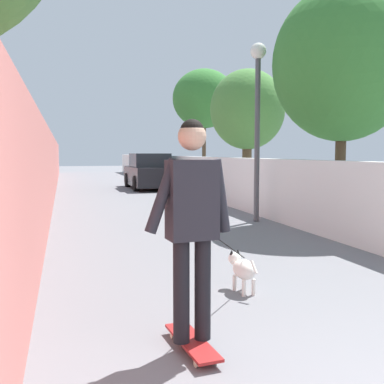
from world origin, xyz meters
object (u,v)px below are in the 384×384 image
object	(u,v)px
tree_right_distant	(247,110)
skateboard	(192,342)
car_near	(150,172)
person_skateboarder	(192,213)
dog	(242,268)
tree_right_far	(343,64)
lamp_post	(258,99)
tree_right_near	(204,99)

from	to	relation	value
tree_right_distant	skateboard	size ratio (longest dim) A/B	5.32
tree_right_distant	car_near	bearing A→B (deg)	22.72
person_skateboarder	dog	distance (m)	1.83
tree_right_distant	dog	xyz separation A→B (m)	(-9.52, 4.02, -2.71)
tree_right_distant	car_near	xyz separation A→B (m)	(5.49, 2.30, -2.27)
tree_right_distant	dog	world-z (taller)	tree_right_distant
tree_right_far	dog	distance (m)	6.46
lamp_post	car_near	xyz separation A→B (m)	(10.13, 0.60, -2.06)
tree_right_near	car_near	size ratio (longest dim) A/B	1.31
person_skateboarder	dog	size ratio (longest dim) A/B	1.09
lamp_post	person_skateboarder	xyz separation A→B (m)	(-6.19, 3.28, -1.66)
skateboard	tree_right_far	bearing A→B (deg)	-42.48
tree_right_far	tree_right_distant	distance (m)	5.52
lamp_post	skateboard	bearing A→B (deg)	152.03
lamp_post	skateboard	world-z (taller)	lamp_post
person_skateboarder	tree_right_distant	bearing A→B (deg)	-24.70
tree_right_distant	person_skateboarder	xyz separation A→B (m)	(-10.83, 4.98, -1.87)
tree_right_far	dog	bearing A→B (deg)	135.71
lamp_post	dog	bearing A→B (deg)	154.51
skateboard	car_near	xyz separation A→B (m)	(16.32, -2.68, 0.65)
tree_right_far	lamp_post	size ratio (longest dim) A/B	1.29
skateboard	dog	world-z (taller)	dog
tree_right_near	tree_right_distant	bearing A→B (deg)	176.53
tree_right_near	dog	distance (m)	16.56
tree_right_near	dog	size ratio (longest dim) A/B	3.36
skateboard	car_near	size ratio (longest dim) A/B	0.20
dog	lamp_post	bearing A→B (deg)	-25.49
tree_right_distant	tree_right_near	bearing A→B (deg)	-3.47
car_near	dog	bearing A→B (deg)	173.45
tree_right_far	dog	size ratio (longest dim) A/B	3.22
tree_right_distant	skateboard	bearing A→B (deg)	155.30
skateboard	person_skateboarder	bearing A→B (deg)	-153.43
tree_right_near	tree_right_far	bearing A→B (deg)	177.69
tree_right_distant	lamp_post	distance (m)	4.95
tree_right_far	car_near	distance (m)	11.54
tree_right_distant	tree_right_far	bearing A→B (deg)	178.96
lamp_post	tree_right_far	bearing A→B (deg)	-118.14
skateboard	lamp_post	bearing A→B (deg)	-27.97
dog	car_near	bearing A→B (deg)	-6.55
tree_right_near	dog	bearing A→B (deg)	164.23
tree_right_far	person_skateboarder	world-z (taller)	tree_right_far
dog	car_near	distance (m)	15.11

